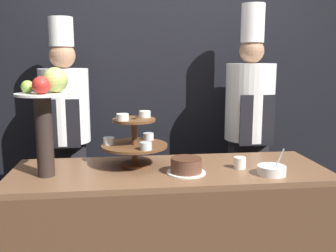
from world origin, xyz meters
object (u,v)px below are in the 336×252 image
serving_bowl_near (272,170)px  cup_white (240,163)px  tiered_stand (134,140)px  fruit_pedestal (46,107)px  chef_left (66,129)px  chef_center_left (249,121)px  cake_round (186,166)px

serving_bowl_near → cup_white: bearing=134.5°
tiered_stand → cup_white: (0.64, -0.13, -0.13)m
tiered_stand → fruit_pedestal: fruit_pedestal is taller
fruit_pedestal → serving_bowl_near: size_ratio=3.76×
serving_bowl_near → chef_left: 1.53m
serving_bowl_near → chef_left: (-1.28, 0.82, 0.12)m
fruit_pedestal → cup_white: (1.14, 0.02, -0.37)m
cup_white → serving_bowl_near: bearing=-45.5°
fruit_pedestal → serving_bowl_near: 1.34m
fruit_pedestal → serving_bowl_near: (1.28, -0.13, -0.37)m
fruit_pedestal → chef_center_left: (1.42, 0.69, -0.22)m
tiered_stand → fruit_pedestal: size_ratio=0.67×
chef_left → cake_round: bearing=-42.7°
chef_left → chef_center_left: size_ratio=0.94×
tiered_stand → chef_left: (-0.50, 0.54, -0.02)m
cup_white → chef_left: size_ratio=0.04×
chef_center_left → cake_round: bearing=-130.7°
tiered_stand → cup_white: tiered_stand is taller
cup_white → chef_left: chef_left is taller
cake_round → serving_bowl_near: size_ratio=1.40×
fruit_pedestal → chef_center_left: bearing=25.8°
fruit_pedestal → chef_left: size_ratio=0.34×
tiered_stand → serving_bowl_near: tiered_stand is taller
tiered_stand → fruit_pedestal: (-0.49, -0.15, 0.23)m
cup_white → chef_left: (-1.14, 0.67, 0.11)m
serving_bowl_near → fruit_pedestal: bearing=174.1°
cup_white → cake_round: bearing=-169.9°
cake_round → cup_white: size_ratio=3.13×
fruit_pedestal → cup_white: size_ratio=8.42×
chef_left → cup_white: bearing=-30.5°
fruit_pedestal → cup_white: bearing=0.8°
cup_white → chef_left: bearing=149.5°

